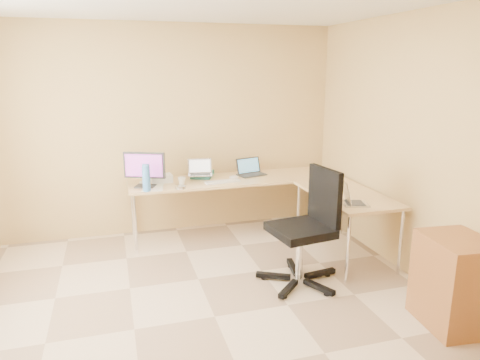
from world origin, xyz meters
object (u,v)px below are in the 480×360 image
object	(u,v)px
office_chair	(300,235)
water_bottle	(146,178)
laptop_black	(252,167)
mug	(182,181)
cabinet	(454,284)
desk_fan	(144,171)
monitor	(145,170)
keyboard	(223,182)
laptop_center	(200,167)
laptop_return	(355,195)
desk_main	(237,206)
desk_return	(345,224)

from	to	relation	value
office_chair	water_bottle	bearing A→B (deg)	130.72
laptop_black	mug	bearing A→B (deg)	177.40
cabinet	water_bottle	bearing A→B (deg)	141.11
laptop_black	water_bottle	xyz separation A→B (m)	(-1.36, -0.39, 0.04)
desk_fan	monitor	bearing A→B (deg)	-99.01
keyboard	desk_fan	bearing A→B (deg)	157.96
laptop_center	laptop_return	distance (m)	1.94
laptop_center	keyboard	size ratio (longest dim) A/B	0.69
water_bottle	monitor	bearing A→B (deg)	90.00
water_bottle	desk_fan	world-z (taller)	water_bottle
laptop_center	desk_fan	bearing A→B (deg)	-172.45
keyboard	water_bottle	bearing A→B (deg)	-178.98
office_chair	laptop_center	bearing A→B (deg)	105.38
laptop_black	water_bottle	size ratio (longest dim) A/B	1.12
desk_main	desk_return	size ratio (longest dim) A/B	2.04
desk_main	monitor	size ratio (longest dim) A/B	5.53
keyboard	desk_return	bearing A→B (deg)	-42.64
desk_main	water_bottle	distance (m)	1.28
desk_fan	water_bottle	bearing A→B (deg)	-99.01
monitor	laptop_black	size ratio (longest dim) A/B	1.39
monitor	desk_fan	world-z (taller)	monitor
monitor	laptop_return	bearing A→B (deg)	-9.80
keyboard	cabinet	distance (m)	2.73
laptop_center	desk_fan	distance (m)	0.68
laptop_center	keyboard	xyz separation A→B (m)	(0.23, -0.22, -0.14)
water_bottle	desk_fan	distance (m)	0.37
laptop_black	office_chair	bearing A→B (deg)	-105.71
keyboard	mug	world-z (taller)	mug
office_chair	desk_fan	bearing A→B (deg)	122.90
desk_main	water_bottle	size ratio (longest dim) A/B	8.61
desk_fan	laptop_return	distance (m)	2.46
cabinet	desk_main	bearing A→B (deg)	119.72
desk_main	keyboard	bearing A→B (deg)	-143.80
water_bottle	office_chair	distance (m)	1.83
desk_fan	laptop_return	world-z (taller)	desk_fan
desk_main	keyboard	xyz separation A→B (m)	(-0.22, -0.16, 0.37)
water_bottle	desk_main	bearing A→B (deg)	14.80
laptop_return	office_chair	xyz separation A→B (m)	(-0.63, -0.09, -0.33)
desk_main	cabinet	world-z (taller)	cabinet
desk_main	desk_return	distance (m)	1.40
monitor	water_bottle	distance (m)	0.20
laptop_center	cabinet	size ratio (longest dim) A/B	0.37
desk_main	laptop_black	size ratio (longest dim) A/B	7.69
desk_main	laptop_black	xyz separation A→B (m)	(0.23, 0.09, 0.47)
laptop_center	water_bottle	bearing A→B (deg)	-143.53
desk_main	desk_return	world-z (taller)	same
mug	keyboard	bearing A→B (deg)	-5.16
laptop_return	desk_fan	bearing A→B (deg)	68.07
laptop_center	mug	distance (m)	0.33
keyboard	office_chair	xyz separation A→B (m)	(0.44, -1.32, -0.24)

